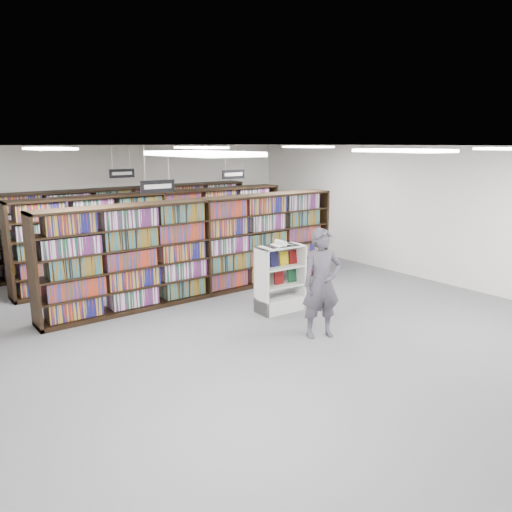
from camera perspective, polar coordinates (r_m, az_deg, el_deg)
floor at (r=9.49m, az=0.44°, el=-7.26°), size 12.00×12.00×0.00m
ceiling at (r=8.91m, az=0.47°, el=12.44°), size 10.00×12.00×0.10m
wall_back at (r=14.24m, az=-14.54°, el=5.73°), size 10.00×0.10×3.20m
wall_right at (r=12.71m, az=18.66°, el=4.66°), size 0.10×12.00×3.20m
bookshelf_row_near at (r=10.79m, az=-6.05°, el=0.94°), size 7.00×0.60×2.10m
bookshelf_row_mid at (r=12.52m, az=-10.82°, el=2.43°), size 7.00×0.60×2.10m
bookshelf_row_far at (r=14.04m, az=-13.94°, el=3.40°), size 7.00×0.60×2.10m
aisle_sign_left at (r=9.00m, az=-11.18°, el=7.94°), size 0.65×0.02×0.80m
aisle_sign_right at (r=12.24m, az=-2.60°, el=9.40°), size 0.65×0.02×0.80m
aisle_sign_center at (r=13.05m, az=-15.08°, el=9.19°), size 0.65×0.02×0.80m
troffer_front_left at (r=4.74m, az=-6.22°, el=11.54°), size 0.60×1.20×0.04m
troffer_front_center at (r=6.79m, az=16.47°, el=11.47°), size 0.60×1.20×0.04m
troffer_back_left at (r=9.38m, az=-22.55°, el=11.26°), size 0.60×1.20×0.04m
troffer_back_center at (r=10.57m, az=-6.33°, el=12.21°), size 0.60×1.20×0.04m
troffer_back_right at (r=12.38m, az=5.94°, el=12.30°), size 0.60×1.20×0.04m
endcap_display at (r=9.87m, az=2.66°, el=-3.70°), size 0.97×0.52×1.32m
open_book at (r=9.62m, az=2.91°, el=1.37°), size 0.65×0.42×0.13m
shopper at (r=8.50m, az=7.52°, el=-3.13°), size 0.80×0.66×1.88m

